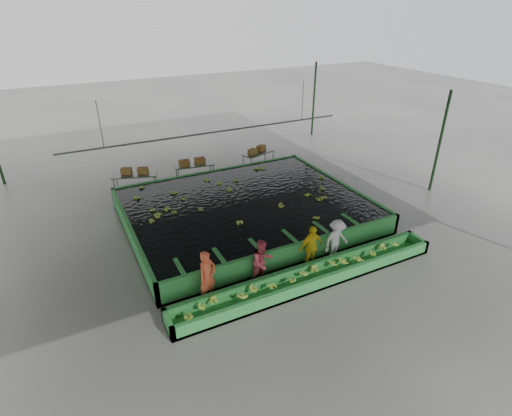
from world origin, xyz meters
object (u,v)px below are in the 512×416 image
worker_d (336,240)px  packing_table_left (136,183)px  flotation_tank (246,210)px  worker_c (311,247)px  worker_a (207,277)px  box_stack_left (135,173)px  worker_b (262,262)px  box_stack_right (257,152)px  packing_table_mid (195,172)px  sorting_trough (311,277)px  packing_table_right (258,160)px  box_stack_mid (192,164)px

worker_d → packing_table_left: bearing=113.5°
flotation_tank → worker_c: 4.35m
worker_c → worker_a: bearing=175.8°
flotation_tank → box_stack_left: size_ratio=7.65×
worker_a → box_stack_left: worker_a is taller
worker_b → worker_d: 3.05m
flotation_tank → worker_b: size_ratio=6.01×
worker_d → box_stack_right: 9.85m
packing_table_mid → box_stack_left: box_stack_left is taller
box_stack_right → worker_a: bearing=-124.6°
sorting_trough → box_stack_left: (-3.64, 10.19, 0.73)m
worker_b → packing_table_mid: (0.86, 9.38, -0.36)m
sorting_trough → worker_d: worker_d is taller
sorting_trough → packing_table_right: 10.96m
packing_table_mid → box_stack_right: box_stack_right is taller
packing_table_mid → box_stack_right: size_ratio=1.56×
box_stack_left → box_stack_mid: size_ratio=0.95×
flotation_tank → box_stack_right: (3.32, 5.40, 0.43)m
worker_a → packing_table_right: 11.77m
sorting_trough → worker_d: size_ratio=6.08×
box_stack_left → packing_table_right: bearing=2.0°
box_stack_left → box_stack_mid: box_stack_left is taller
flotation_tank → worker_b: (-1.44, -4.30, 0.38)m
packing_table_mid → worker_c: bearing=-83.4°
worker_a → worker_b: size_ratio=1.08×
worker_d → box_stack_left: bearing=113.1°
worker_b → packing_table_left: bearing=94.5°
sorting_trough → packing_table_left: bearing=110.0°
packing_table_right → worker_c: bearing=-106.5°
sorting_trough → box_stack_mid: 10.23m
worker_b → box_stack_mid: 9.42m
sorting_trough → packing_table_right: (3.37, 10.43, 0.19)m
worker_b → worker_c: 1.95m
worker_a → worker_c: size_ratio=1.07×
flotation_tank → packing_table_left: size_ratio=4.65×
packing_table_left → packing_table_mid: packing_table_left is taller
flotation_tank → worker_d: (1.61, -4.30, 0.37)m
flotation_tank → packing_table_mid: size_ratio=4.87×
worker_d → box_stack_mid: worker_d is taller
sorting_trough → box_stack_right: bearing=72.5°
sorting_trough → worker_a: (-3.38, 0.80, 0.65)m
worker_d → box_stack_mid: 9.66m
flotation_tank → packing_table_right: (3.37, 5.33, -0.01)m
box_stack_left → box_stack_right: 6.97m
worker_d → packing_table_right: bearing=73.6°
worker_a → box_stack_mid: 9.77m
worker_b → box_stack_right: worker_b is taller
worker_d → box_stack_left: size_ratio=1.26×
flotation_tank → worker_c: size_ratio=5.93×
worker_b → worker_a: bearing=170.9°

